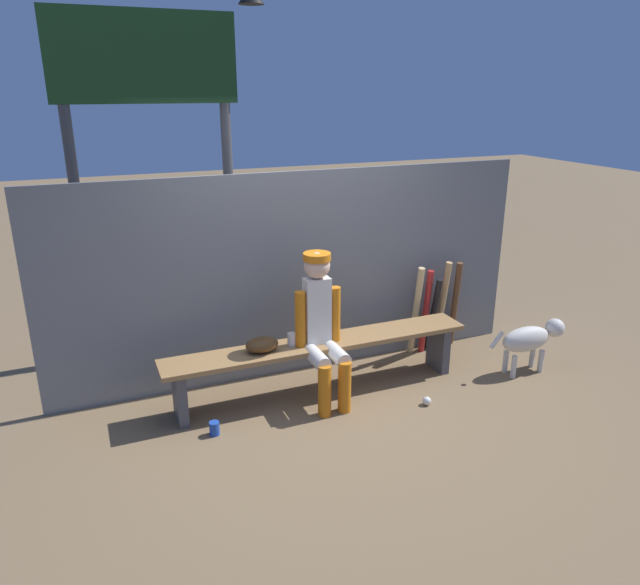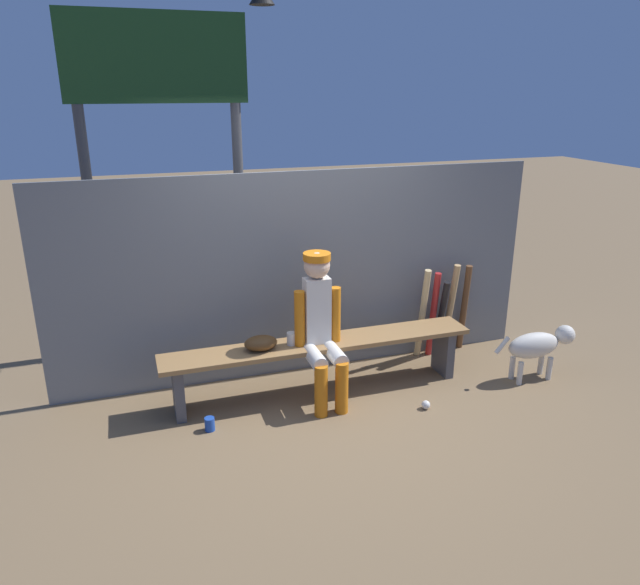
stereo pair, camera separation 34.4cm
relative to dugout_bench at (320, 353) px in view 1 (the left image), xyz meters
The scene contains 15 objects.
ground_plane 0.39m from the dugout_bench, ahead, with size 30.00×30.00×0.00m, color brown.
chainlink_fence 0.76m from the dugout_bench, 90.00° to the left, with size 4.54×0.03×1.89m, color slate.
dugout_bench is the anchor object (origin of this frame).
player_seated 0.33m from the dugout_bench, 104.20° to the right, with size 0.41×0.55×1.29m.
baseball_glove 0.55m from the dugout_bench, behind, with size 0.28×0.20×0.12m, color #593819.
bat_wood_natural 1.23m from the dugout_bench, 16.88° to the left, with size 0.06×0.06×0.95m, color tan.
bat_aluminum_red 1.36m from the dugout_bench, 15.92° to the left, with size 0.06×0.06×0.88m, color #B22323.
bat_aluminum_black 1.43m from the dugout_bench, 14.46° to the left, with size 0.06×0.06×0.83m, color black.
bat_wood_tan 1.56m from the dugout_bench, 14.54° to the left, with size 0.06×0.06×0.95m, color tan.
bat_wood_dark 1.74m from the dugout_bench, 14.11° to the left, with size 0.06×0.06×0.91m, color brown.
baseball 1.00m from the dugout_bench, 36.48° to the right, with size 0.07×0.07×0.07m, color white.
cup_on_ground 1.12m from the dugout_bench, 162.90° to the right, with size 0.08×0.08×0.11m, color #1E47AD.
cup_on_bench 0.30m from the dugout_bench, behind, with size 0.08×0.08×0.11m, color silver.
scoreboard 2.71m from the dugout_bench, 123.99° to the left, with size 1.94×0.27×3.47m.
dog 2.03m from the dugout_bench, 10.66° to the right, with size 0.84×0.20×0.49m.
Camera 1 is at (-1.82, -4.36, 2.58)m, focal length 33.39 mm.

